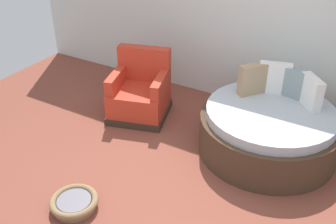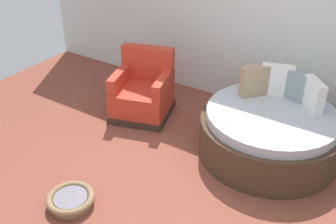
{
  "view_description": "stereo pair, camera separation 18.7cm",
  "coord_description": "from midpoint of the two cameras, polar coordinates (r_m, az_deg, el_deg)",
  "views": [
    {
      "loc": [
        1.55,
        -2.93,
        3.02
      ],
      "look_at": [
        -0.51,
        0.6,
        0.55
      ],
      "focal_mm": 41.95,
      "sensor_mm": 36.0,
      "label": 1
    },
    {
      "loc": [
        1.7,
        -2.83,
        3.02
      ],
      "look_at": [
        -0.51,
        0.6,
        0.55
      ],
      "focal_mm": 41.95,
      "sensor_mm": 36.0,
      "label": 2
    }
  ],
  "objects": [
    {
      "name": "red_armchair",
      "position": [
        5.66,
        -5.02,
        2.69
      ],
      "size": [
        0.99,
        0.99,
        0.94
      ],
      "color": "#38281E",
      "rests_on": "ground_plane"
    },
    {
      "name": "pet_basket",
      "position": [
        4.36,
        -14.68,
        -12.65
      ],
      "size": [
        0.51,
        0.51,
        0.13
      ],
      "color": "#8E704C",
      "rests_on": "ground_plane"
    },
    {
      "name": "back_wall",
      "position": [
        5.67,
        12.61,
        13.45
      ],
      "size": [
        8.0,
        0.12,
        2.72
      ],
      "primitive_type": "cube",
      "color": "silver",
      "rests_on": "ground_plane"
    },
    {
      "name": "round_daybed",
      "position": [
        5.02,
        13.4,
        -2.4
      ],
      "size": [
        1.71,
        1.71,
        1.01
      ],
      "color": "#473323",
      "rests_on": "ground_plane"
    },
    {
      "name": "ground_plane",
      "position": [
        4.49,
        0.63,
        -11.31
      ],
      "size": [
        8.0,
        8.0,
        0.02
      ],
      "primitive_type": "cube",
      "color": "brown"
    }
  ]
}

